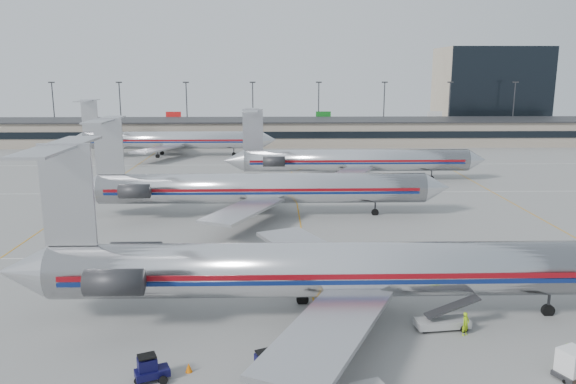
{
  "coord_description": "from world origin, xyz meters",
  "views": [
    {
      "loc": [
        -3.02,
        -42.83,
        17.89
      ],
      "look_at": [
        -1.56,
        19.49,
        4.5
      ],
      "focal_mm": 35.0,
      "sensor_mm": 36.0,
      "label": 1
    }
  ],
  "objects_px": {
    "tug_center": "(271,369)",
    "belt_loader": "(444,321)",
    "uld_container": "(572,364)",
    "jet_second_row": "(255,188)",
    "jet_foreground": "(334,269)"
  },
  "relations": [
    {
      "from": "tug_center",
      "to": "belt_loader",
      "type": "bearing_deg",
      "value": 4.74
    },
    {
      "from": "tug_center",
      "to": "uld_container",
      "type": "relative_size",
      "value": 1.25
    },
    {
      "from": "tug_center",
      "to": "uld_container",
      "type": "bearing_deg",
      "value": -23.93
    },
    {
      "from": "tug_center",
      "to": "belt_loader",
      "type": "relative_size",
      "value": 0.6
    },
    {
      "from": "jet_second_row",
      "to": "belt_loader",
      "type": "xyz_separation_m",
      "value": [
        14.46,
        -32.35,
        -2.99
      ]
    },
    {
      "from": "jet_foreground",
      "to": "jet_second_row",
      "type": "height_order",
      "value": "jet_foreground"
    },
    {
      "from": "uld_container",
      "to": "belt_loader",
      "type": "xyz_separation_m",
      "value": [
        -5.68,
        6.64,
        -0.3
      ]
    },
    {
      "from": "belt_loader",
      "to": "tug_center",
      "type": "bearing_deg",
      "value": -158.0
    },
    {
      "from": "uld_container",
      "to": "belt_loader",
      "type": "relative_size",
      "value": 0.48
    },
    {
      "from": "jet_second_row",
      "to": "belt_loader",
      "type": "bearing_deg",
      "value": -65.92
    },
    {
      "from": "jet_foreground",
      "to": "uld_container",
      "type": "xyz_separation_m",
      "value": [
        13.3,
        -8.76,
        -2.89
      ]
    },
    {
      "from": "jet_second_row",
      "to": "tug_center",
      "type": "distance_m",
      "value": 39.27
    },
    {
      "from": "jet_foreground",
      "to": "belt_loader",
      "type": "bearing_deg",
      "value": -15.54
    },
    {
      "from": "jet_foreground",
      "to": "belt_loader",
      "type": "distance_m",
      "value": 8.53
    },
    {
      "from": "tug_center",
      "to": "belt_loader",
      "type": "xyz_separation_m",
      "value": [
        12.17,
        6.76,
        -0.27
      ]
    }
  ]
}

